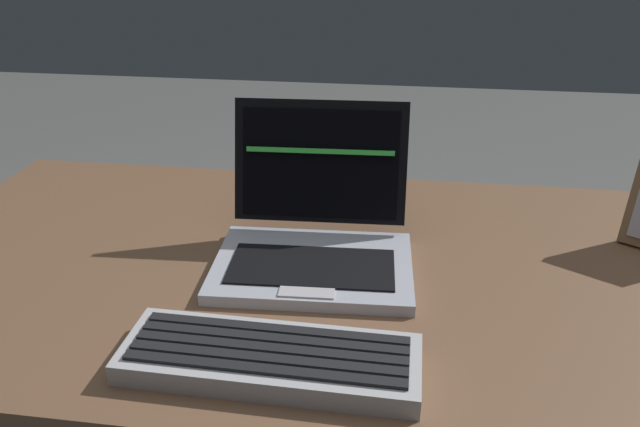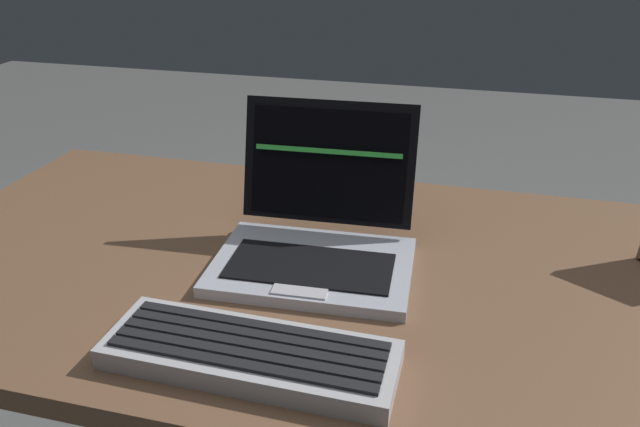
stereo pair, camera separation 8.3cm
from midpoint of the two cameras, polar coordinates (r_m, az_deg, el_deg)
desk at (r=0.96m, az=1.73°, el=-12.19°), size 1.41×0.67×0.76m
laptop_front at (r=0.88m, az=-3.17°, el=-2.01°), size 0.29×0.26×0.21m
external_keyboard at (r=0.70m, az=-8.17°, el=-13.36°), size 0.33×0.12×0.03m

